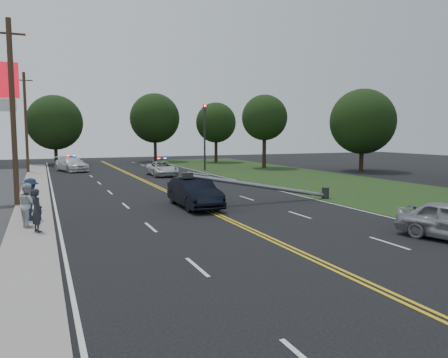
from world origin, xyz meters
name	(u,v)px	position (x,y,z in m)	size (l,w,h in m)	color
ground	(273,240)	(0.00, 0.00, 0.00)	(120.00, 120.00, 0.00)	black
sidewalk	(33,211)	(-8.40, 10.00, 0.06)	(1.80, 70.00, 0.12)	gray
grass_verge	(372,190)	(13.50, 10.00, 0.01)	(12.00, 80.00, 0.01)	#1B3213
centerline_yellow	(189,202)	(0.00, 10.00, 0.01)	(0.36, 80.00, 0.00)	gold
traffic_signal	(205,131)	(8.30, 30.00, 4.21)	(0.28, 0.41, 7.05)	#2D2D30
fallen_streetlight	(269,187)	(4.19, 8.00, 0.92)	(9.36, 0.44, 1.91)	#2D2D30
utility_pole_mid	(13,113)	(-9.20, 12.00, 5.08)	(1.60, 0.28, 10.00)	#382619
utility_pole_far	(26,122)	(-9.20, 34.00, 5.08)	(1.60, 0.28, 10.00)	#382619
tree_6	(55,123)	(-6.18, 46.08, 5.35)	(6.97, 6.97, 8.85)	black
tree_7	(155,118)	(7.00, 46.75, 6.09)	(6.95, 6.95, 9.57)	black
tree_8	(216,123)	(14.40, 42.09, 5.43)	(5.51, 5.51, 8.20)	black
tree_9	(264,118)	(15.78, 30.52, 5.76)	(5.20, 5.20, 8.38)	black
tree_13	(363,122)	(23.28, 22.82, 5.22)	(6.80, 6.80, 8.62)	black
crashed_sedan	(194,192)	(-0.33, 8.13, 0.81)	(1.72, 4.94, 1.63)	black
emergency_a	(162,169)	(2.55, 26.02, 0.68)	(2.25, 4.87, 1.35)	silver
emergency_b	(71,164)	(-5.04, 34.34, 0.77)	(2.16, 5.31, 1.54)	silver
bystander_a	(37,210)	(-8.13, 4.39, 0.98)	(0.63, 0.41, 1.72)	#23232A
bystander_b	(28,205)	(-8.48, 5.69, 1.03)	(0.88, 0.69, 1.81)	silver
bystander_c	(31,199)	(-8.38, 7.03, 1.06)	(1.22, 0.70, 1.89)	#19243F
bystander_d	(27,196)	(-8.61, 9.35, 0.94)	(0.96, 0.40, 1.63)	#564845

